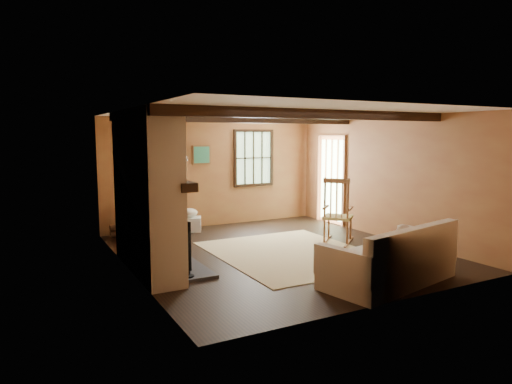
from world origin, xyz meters
TOP-DOWN VIEW (x-y plane):
  - ground at (0.00, 0.00)m, footprint 5.50×5.50m
  - room_envelope at (0.22, 0.26)m, footprint 5.02×5.52m
  - fireplace at (-2.23, -0.00)m, footprint 1.02×2.30m
  - rug at (0.20, -0.20)m, footprint 2.50×3.00m
  - rocking_chair at (1.39, 0.07)m, footprint 0.99×0.95m
  - sofa at (0.54, -2.21)m, footprint 2.19×1.30m
  - firewood_pile at (-1.98, 2.49)m, footprint 0.73×0.13m
  - laundry_basket at (-0.73, 2.39)m, footprint 0.61×0.54m
  - basket_pillow at (-0.73, 2.39)m, footprint 0.44×0.38m
  - armchair at (-1.64, 2.20)m, footprint 1.10×1.11m

SIDE VIEW (x-z plane):
  - ground at x=0.00m, z-range 0.00..0.00m
  - rug at x=0.20m, z-range 0.00..0.01m
  - firewood_pile at x=-1.98m, z-range 0.00..0.26m
  - laundry_basket at x=-0.73m, z-range 0.00..0.30m
  - sofa at x=0.54m, z-range -0.12..0.71m
  - armchair at x=-1.64m, z-range 0.00..0.77m
  - basket_pillow at x=-0.73m, z-range 0.30..0.49m
  - rocking_chair at x=1.39m, z-range -0.10..1.15m
  - fireplace at x=-2.23m, z-range -0.10..2.30m
  - room_envelope at x=0.22m, z-range 0.41..2.85m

